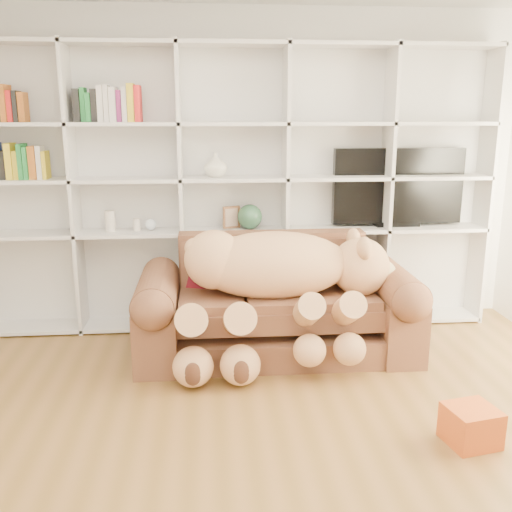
{
  "coord_description": "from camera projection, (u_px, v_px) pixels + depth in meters",
  "views": [
    {
      "loc": [
        -0.22,
        -2.5,
        1.84
      ],
      "look_at": [
        0.13,
        1.63,
        0.79
      ],
      "focal_mm": 40.0,
      "sensor_mm": 36.0,
      "label": 1
    }
  ],
  "objects": [
    {
      "name": "floor",
      "position": [
        258.0,
        486.0,
        2.89
      ],
      "size": [
        5.0,
        5.0,
        0.0
      ],
      "primitive_type": "plane",
      "color": "brown",
      "rests_on": "ground"
    },
    {
      "name": "wall_back",
      "position": [
        233.0,
        170.0,
        4.97
      ],
      "size": [
        5.0,
        0.02,
        2.7
      ],
      "primitive_type": "cube",
      "color": "white",
      "rests_on": "floor"
    },
    {
      "name": "bookshelf",
      "position": [
        205.0,
        177.0,
        4.83
      ],
      "size": [
        4.43,
        0.35,
        2.4
      ],
      "color": "silver",
      "rests_on": "floor"
    },
    {
      "name": "sofa",
      "position": [
        276.0,
        310.0,
        4.46
      ],
      "size": [
        2.13,
        0.92,
        0.9
      ],
      "color": "brown",
      "rests_on": "floor"
    },
    {
      "name": "teddy_bear",
      "position": [
        276.0,
        280.0,
        4.21
      ],
      "size": [
        1.71,
        0.91,
        0.99
      ],
      "rotation": [
        0.0,
        0.0,
        -0.14
      ],
      "color": "#E1B070",
      "rests_on": "sofa"
    },
    {
      "name": "throw_pillow",
      "position": [
        211.0,
        270.0,
        4.49
      ],
      "size": [
        0.41,
        0.3,
        0.38
      ],
      "primitive_type": "cube",
      "rotation": [
        -0.24,
        0.0,
        -0.3
      ],
      "color": "#580F1E",
      "rests_on": "sofa"
    },
    {
      "name": "gift_box",
      "position": [
        471.0,
        426.0,
        3.24
      ],
      "size": [
        0.32,
        0.3,
        0.22
      ],
      "primitive_type": "cube",
      "rotation": [
        0.0,
        0.0,
        0.2
      ],
      "color": "#D0561B",
      "rests_on": "floor"
    },
    {
      "name": "tv",
      "position": [
        398.0,
        188.0,
        4.99
      ],
      "size": [
        1.15,
        0.18,
        0.68
      ],
      "color": "black",
      "rests_on": "bookshelf"
    },
    {
      "name": "picture_frame",
      "position": [
        231.0,
        217.0,
        4.87
      ],
      "size": [
        0.15,
        0.07,
        0.19
      ],
      "primitive_type": "cube",
      "rotation": [
        0.0,
        0.0,
        0.34
      ],
      "color": "brown",
      "rests_on": "bookshelf"
    },
    {
      "name": "green_vase",
      "position": [
        250.0,
        217.0,
        4.89
      ],
      "size": [
        0.21,
        0.21,
        0.21
      ],
      "primitive_type": "sphere",
      "color": "#2A5239",
      "rests_on": "bookshelf"
    },
    {
      "name": "figurine_tall",
      "position": [
        110.0,
        221.0,
        4.79
      ],
      "size": [
        0.1,
        0.1,
        0.18
      ],
      "primitive_type": "cylinder",
      "rotation": [
        0.0,
        0.0,
        -0.14
      ],
      "color": "silver",
      "rests_on": "bookshelf"
    },
    {
      "name": "figurine_short",
      "position": [
        137.0,
        225.0,
        4.82
      ],
      "size": [
        0.08,
        0.08,
        0.11
      ],
      "primitive_type": "cylinder",
      "rotation": [
        0.0,
        0.0,
        -0.26
      ],
      "color": "silver",
      "rests_on": "bookshelf"
    },
    {
      "name": "snow_globe",
      "position": [
        151.0,
        224.0,
        4.83
      ],
      "size": [
        0.1,
        0.1,
        0.1
      ],
      "primitive_type": "sphere",
      "color": "white",
      "rests_on": "bookshelf"
    },
    {
      "name": "shelf_vase",
      "position": [
        216.0,
        165.0,
        4.75
      ],
      "size": [
        0.22,
        0.22,
        0.2
      ],
      "primitive_type": "imported",
      "rotation": [
        0.0,
        0.0,
        -0.12
      ],
      "color": "silver",
      "rests_on": "bookshelf"
    }
  ]
}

